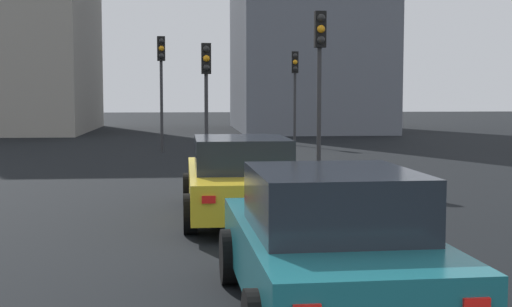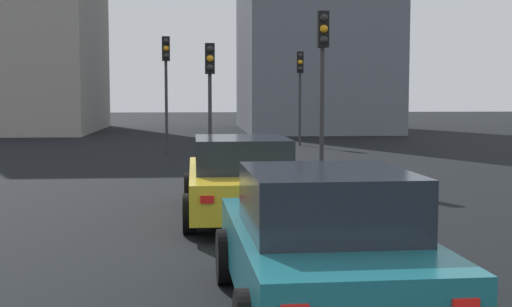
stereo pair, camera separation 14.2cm
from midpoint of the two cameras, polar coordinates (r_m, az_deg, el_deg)
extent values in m
cube|color=gold|center=(12.58, -0.92, -2.61)|extent=(4.64, 1.83, 0.61)
cube|color=#1E232B|center=(12.28, -0.84, -0.02)|extent=(2.09, 1.60, 0.57)
cylinder|color=black|center=(14.12, 2.30, -2.79)|extent=(0.64, 0.22, 0.64)
cylinder|color=black|center=(14.00, -5.08, -2.88)|extent=(0.64, 0.22, 0.64)
cylinder|color=black|center=(11.31, 4.23, -4.72)|extent=(0.64, 0.22, 0.64)
cylinder|color=black|center=(11.16, -5.01, -4.86)|extent=(0.64, 0.22, 0.64)
cube|color=red|center=(10.34, 3.68, -3.63)|extent=(0.03, 0.20, 0.11)
cube|color=red|center=(10.22, -3.57, -3.74)|extent=(0.03, 0.20, 0.11)
cube|color=#19606B|center=(7.11, 5.92, -8.40)|extent=(4.10, 1.82, 0.63)
cube|color=#1E232B|center=(6.80, 6.33, -3.79)|extent=(1.86, 1.56, 0.59)
cylinder|color=black|center=(8.57, 9.76, -7.90)|extent=(0.65, 0.24, 0.64)
cylinder|color=black|center=(8.26, -1.91, -8.32)|extent=(0.65, 0.24, 0.64)
cube|color=red|center=(5.39, 17.34, -11.70)|extent=(0.03, 0.20, 0.11)
cylinder|color=#2D2D30|center=(17.94, 5.57, 3.17)|extent=(0.11, 0.11, 3.35)
cube|color=black|center=(17.94, 5.67, 9.96)|extent=(0.20, 0.28, 0.90)
sphere|color=black|center=(17.86, 5.75, 10.85)|extent=(0.20, 0.20, 0.20)
sphere|color=orange|center=(17.84, 5.74, 9.99)|extent=(0.20, 0.20, 0.20)
sphere|color=black|center=(17.81, 5.73, 9.12)|extent=(0.20, 0.20, 0.20)
cylinder|color=#2D2D30|center=(26.59, -7.10, 3.76)|extent=(0.11, 0.11, 3.40)
cube|color=black|center=(26.58, -7.14, 8.40)|extent=(0.23, 0.30, 0.90)
sphere|color=black|center=(26.48, -7.12, 9.00)|extent=(0.20, 0.20, 0.20)
sphere|color=orange|center=(26.47, -7.12, 8.42)|extent=(0.20, 0.20, 0.20)
sphere|color=black|center=(26.45, -7.11, 7.83)|extent=(0.20, 0.20, 0.20)
cylinder|color=#2D2D30|center=(20.99, -3.54, 2.64)|extent=(0.11, 0.11, 2.77)
cube|color=black|center=(20.94, -3.56, 7.66)|extent=(0.21, 0.29, 0.90)
sphere|color=black|center=(20.85, -3.54, 8.42)|extent=(0.20, 0.20, 0.20)
sphere|color=orange|center=(20.83, -3.54, 7.68)|extent=(0.20, 0.20, 0.20)
sphere|color=black|center=(20.82, -3.53, 6.93)|extent=(0.20, 0.20, 0.20)
cylinder|color=#2D2D30|center=(29.91, 3.70, 3.58)|extent=(0.11, 0.11, 3.05)
cube|color=black|center=(29.87, 3.73, 7.37)|extent=(0.23, 0.30, 0.90)
sphere|color=black|center=(29.77, 3.74, 7.89)|extent=(0.20, 0.20, 0.20)
sphere|color=orange|center=(29.76, 3.73, 7.38)|extent=(0.20, 0.20, 0.20)
sphere|color=black|center=(29.75, 3.73, 6.86)|extent=(0.20, 0.20, 0.20)
camera|label=1|loc=(0.07, -89.66, 0.03)|focal=49.52mm
camera|label=2|loc=(0.07, 90.34, -0.03)|focal=49.52mm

